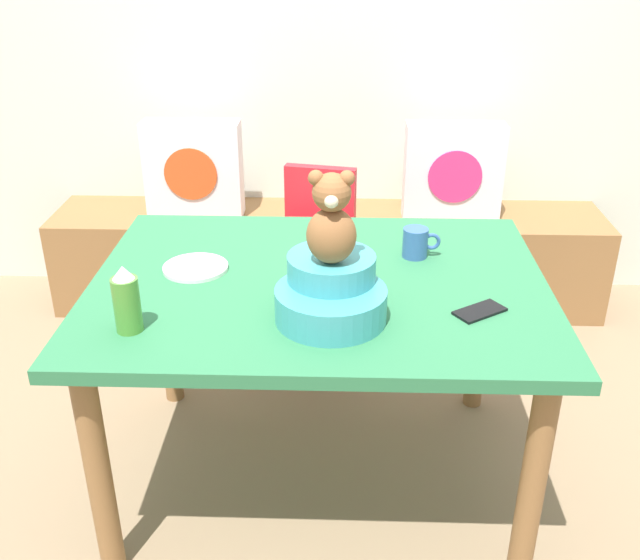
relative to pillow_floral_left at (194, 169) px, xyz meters
The scene contains 13 objects.
ground_plane 1.54m from the pillow_floral_left, 63.53° to the right, with size 8.00×8.00×0.00m, color #8C7256.
back_wall 0.92m from the pillow_floral_left, 25.21° to the left, with size 4.40×0.10×2.60m, color silver.
window_bench 0.76m from the pillow_floral_left, ahead, with size 2.60×0.44×0.46m, color olive.
pillow_floral_left is the anchor object (origin of this frame).
pillow_floral_right 1.18m from the pillow_floral_left, ahead, with size 0.44×0.15×0.44m.
dining_table 1.39m from the pillow_floral_left, 63.53° to the right, with size 1.36×1.02×0.74m.
highchair 0.72m from the pillow_floral_left, 36.26° to the right, with size 0.38×0.49×0.79m.
infant_seat_teal 1.60m from the pillow_floral_left, 65.70° to the right, with size 0.30×0.33×0.16m.
teddy_bear 1.63m from the pillow_floral_left, 65.71° to the right, with size 0.13×0.12×0.25m.
ketchup_bottle 1.56m from the pillow_floral_left, 85.07° to the right, with size 0.07×0.07×0.18m.
coffee_mug 1.41m from the pillow_floral_left, 49.08° to the right, with size 0.12×0.08×0.09m.
dinner_plate_near 1.21m from the pillow_floral_left, 78.68° to the right, with size 0.20×0.20×0.01m, color white.
cell_phone 1.78m from the pillow_floral_left, 53.28° to the right, with size 0.07×0.14×0.01m, color black.
Camera 1 is at (0.07, -1.93, 1.70)m, focal length 40.56 mm.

